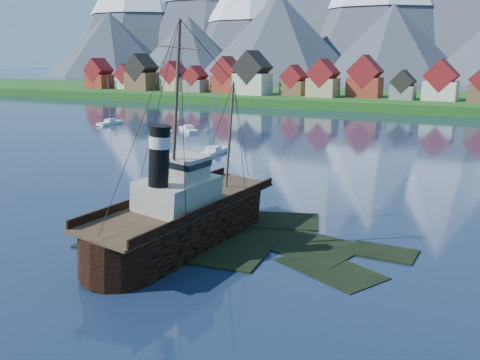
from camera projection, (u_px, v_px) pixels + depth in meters
The scene contains 9 objects.
ground at pixel (215, 243), 51.85m from camera, with size 1400.00×1400.00×0.00m, color #15223D.
shoal at pixel (242, 243), 52.96m from camera, with size 31.71×21.24×1.14m.
shore_bank at pixel (451, 106), 197.64m from camera, with size 600.00×80.00×3.20m, color #164714.
seawall at pixel (435, 115), 165.05m from camera, with size 600.00×2.50×2.00m, color #3F3D38.
town at pixel (351, 81), 195.65m from camera, with size 250.96×16.69×17.30m.
tugboat_wreck at pixel (191, 213), 52.04m from camera, with size 6.41×27.63×21.90m.
sailboat_a at pixel (213, 153), 99.20m from camera, with size 3.42×9.79×11.70m.
sailboat_b at pixel (110, 123), 142.32m from camera, with size 2.67×8.89×12.73m.
sailboat_c at pixel (188, 130), 129.48m from camera, with size 8.47×7.68×11.81m.
Camera 1 is at (25.46, -42.10, 17.63)m, focal length 40.00 mm.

